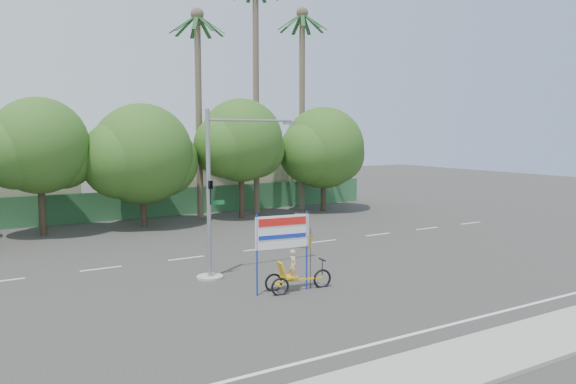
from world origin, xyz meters
TOP-DOWN VIEW (x-y plane):
  - ground at (0.00, 0.00)m, footprint 120.00×120.00m
  - sidewalk_near at (0.00, -7.50)m, footprint 50.00×2.40m
  - fence at (0.00, 21.50)m, footprint 38.00×0.08m
  - building_right at (8.00, 26.00)m, footprint 14.00×8.00m
  - tree_left at (-7.05, 18.00)m, footprint 6.66×5.60m
  - tree_center at (-1.05, 18.00)m, footprint 7.62×6.40m
  - tree_right at (5.95, 18.00)m, footprint 6.90×5.80m
  - tree_far_right at (12.95, 18.00)m, footprint 7.38×6.20m
  - palm_tall at (8.00, 19.50)m, footprint 3.73×3.79m
  - palm_mid at (12.00, 19.50)m, footprint 3.73×3.79m
  - palm_short at (3.50, 19.50)m, footprint 3.73×3.79m
  - traffic_signal at (-2.20, 3.98)m, footprint 4.72×1.10m
  - trike_billboard at (-0.67, 0.62)m, footprint 3.15×0.90m

SIDE VIEW (x-z plane):
  - ground at x=0.00m, z-range 0.00..0.00m
  - sidewalk_near at x=0.00m, z-range 0.00..0.12m
  - fence at x=0.00m, z-range 0.00..2.00m
  - trike_billboard at x=-0.67m, z-range -0.30..2.81m
  - building_right at x=8.00m, z-range 0.00..3.60m
  - traffic_signal at x=-2.20m, z-range -0.58..6.42m
  - tree_center at x=-1.05m, z-range 0.54..8.39m
  - tree_far_right at x=12.95m, z-range 0.68..8.61m
  - tree_left at x=-7.05m, z-range 1.02..9.09m
  - tree_right at x=5.95m, z-range 1.06..9.42m
  - palm_short at x=3.50m, z-range 1.64..16.09m
  - palm_mid at x=12.00m, z-range 1.67..17.12m
  - palm_tall at x=8.00m, z-range 1.74..19.19m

